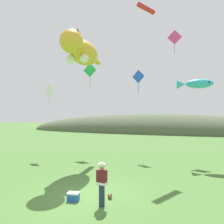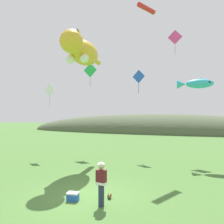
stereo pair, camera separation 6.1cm
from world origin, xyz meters
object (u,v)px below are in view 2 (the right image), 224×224
Objects in this scene: kite_fish_windsock at (195,84)px; picnic_cooler at (73,197)px; festival_attendant at (101,183)px; kite_diamond_green at (90,70)px; kite_spool at (109,196)px; kite_giant_cat at (82,51)px; kite_tube_streamer at (147,9)px; kite_diamond_blue at (139,77)px; kite_diamond_pink at (175,37)px; kite_diamond_white at (50,90)px.

picnic_cooler is at bearing -120.67° from kite_fish_windsock.
kite_diamond_green is (-5.38, 11.39, 7.00)m from festival_attendant.
kite_fish_windsock is at bearing 64.72° from kite_spool.
kite_giant_cat is 2.57× the size of kite_fish_windsock.
kite_tube_streamer is 0.81× the size of kite_diamond_green.
kite_tube_streamer is at bearing 86.54° from kite_spool.
kite_fish_windsock is 1.15× the size of kite_diamond_green.
kite_giant_cat is at bearing -126.32° from kite_diamond_blue.
kite_diamond_white is at bearing -156.00° from kite_diamond_pink.
kite_diamond_white is at bearing 153.30° from kite_giant_cat.
kite_diamond_blue is (3.43, 4.66, -1.32)m from kite_giant_cat.
kite_diamond_pink is at bearing 12.97° from kite_diamond_green.
kite_spool is at bearing 84.40° from festival_attendant.
kite_diamond_green is 8.71m from kite_diamond_pink.
kite_fish_windsock is 6.99m from kite_tube_streamer.
kite_spool is 14.25m from kite_tube_streamer.
picnic_cooler is at bearing 173.71° from festival_attendant.
kite_diamond_green is at bearing 115.28° from festival_attendant.
kite_spool is 10.75m from kite_giant_cat.
festival_attendant is 0.83× the size of kite_diamond_white.
kite_spool is 11.26m from kite_fish_windsock.
kite_giant_cat is 3.22× the size of kite_diamond_blue.
picnic_cooler is 0.25× the size of kite_diamond_blue.
kite_diamond_pink is (2.50, 12.40, 10.86)m from kite_spool.
kite_diamond_pink reaches higher than kite_giant_cat.
kite_spool is at bearing -115.28° from kite_fish_windsock.
kite_diamond_blue reaches higher than kite_fish_windsock.
kite_giant_cat is 5.94m from kite_diamond_blue.
picnic_cooler is at bearing -51.30° from kite_diamond_white.
kite_fish_windsock is (8.12, 3.06, -2.33)m from kite_giant_cat.
kite_tube_streamer is 10.58m from kite_diamond_white.
kite_diamond_white is at bearing -175.33° from kite_fish_windsock.
picnic_cooler is at bearing -106.80° from kite_diamond_pink.
kite_giant_cat is 2.95× the size of kite_diamond_green.
picnic_cooler is 14.24m from kite_diamond_green.
kite_giant_cat is 3.64× the size of kite_tube_streamer.
kite_spool is at bearing -62.66° from kite_diamond_green.
kite_giant_cat is at bearing -73.90° from kite_diamond_green.
picnic_cooler is 10.63m from kite_giant_cat.
festival_attendant is at bearing -101.04° from kite_diamond_pink.
kite_diamond_white is (-8.05, 8.49, 4.85)m from festival_attendant.
picnic_cooler is 0.20× the size of kite_fish_windsock.
kite_fish_windsock reaches higher than picnic_cooler.
kite_diamond_pink is (10.63, 4.73, 5.17)m from kite_diamond_white.
kite_spool is at bearing -93.46° from kite_tube_streamer.
kite_diamond_pink is at bearing 46.15° from kite_giant_cat.
kite_diamond_pink is at bearing 78.60° from kite_spool.
kite_fish_windsock is (4.17, 9.49, 5.07)m from festival_attendant.
kite_diamond_blue is 4.95m from kite_diamond_green.
kite_fish_windsock is 9.93m from kite_diamond_green.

